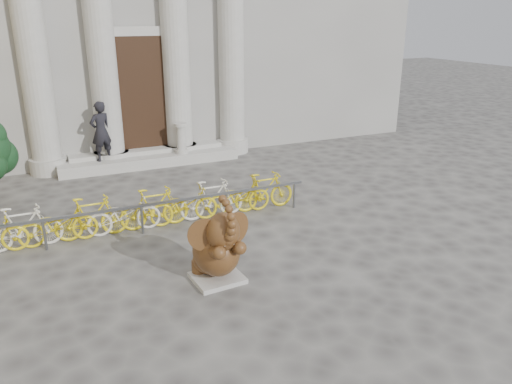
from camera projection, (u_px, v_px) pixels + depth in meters
name	position (u px, v px, depth m)	size (l,w,h in m)	color
ground	(269.00, 299.00, 9.04)	(80.00, 80.00, 0.00)	#474442
entrance_steps	(150.00, 159.00, 17.05)	(6.00, 1.20, 0.36)	#A8A59E
elephant_statue	(217.00, 249.00, 9.44)	(1.24, 1.40, 1.85)	#A8A59E
bike_rack	(139.00, 210.00, 11.78)	(8.45, 0.53, 1.00)	slate
pedestrian	(101.00, 131.00, 15.98)	(0.70, 0.46, 1.93)	black
balustrade_post	(181.00, 140.00, 16.97)	(0.42, 0.42, 1.04)	#A8A59E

